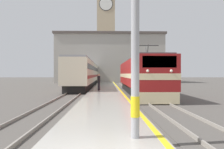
{
  "coord_description": "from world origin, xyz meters",
  "views": [
    {
      "loc": [
        0.06,
        -4.08,
        2.13
      ],
      "look_at": [
        0.85,
        25.69,
        2.04
      ],
      "focal_mm": 35.0,
      "sensor_mm": 36.0,
      "label": 1
    }
  ],
  "objects_px": {
    "catenary_mast": "(140,5)",
    "person_on_platform": "(99,82)",
    "locomotive_train": "(139,76)",
    "clock_tower": "(106,27)",
    "passenger_train": "(88,74)"
  },
  "relations": [
    {
      "from": "catenary_mast",
      "to": "person_on_platform",
      "type": "bearing_deg",
      "value": 95.64
    },
    {
      "from": "catenary_mast",
      "to": "clock_tower",
      "type": "bearing_deg",
      "value": 91.1
    },
    {
      "from": "locomotive_train",
      "to": "catenary_mast",
      "type": "xyz_separation_m",
      "value": [
        -2.6,
        -17.26,
        2.24
      ]
    },
    {
      "from": "locomotive_train",
      "to": "passenger_train",
      "type": "distance_m",
      "value": 19.06
    },
    {
      "from": "locomotive_train",
      "to": "clock_tower",
      "type": "xyz_separation_m",
      "value": [
        -3.65,
        37.18,
        13.35
      ]
    },
    {
      "from": "passenger_train",
      "to": "catenary_mast",
      "type": "height_order",
      "value": "catenary_mast"
    },
    {
      "from": "locomotive_train",
      "to": "person_on_platform",
      "type": "height_order",
      "value": "locomotive_train"
    },
    {
      "from": "catenary_mast",
      "to": "person_on_platform",
      "type": "xyz_separation_m",
      "value": [
        -1.8,
        18.25,
        -2.85
      ]
    },
    {
      "from": "locomotive_train",
      "to": "person_on_platform",
      "type": "bearing_deg",
      "value": 167.31
    },
    {
      "from": "person_on_platform",
      "to": "passenger_train",
      "type": "bearing_deg",
      "value": 98.63
    },
    {
      "from": "catenary_mast",
      "to": "clock_tower",
      "type": "distance_m",
      "value": 55.57
    },
    {
      "from": "catenary_mast",
      "to": "person_on_platform",
      "type": "relative_size",
      "value": 4.09
    },
    {
      "from": "catenary_mast",
      "to": "clock_tower",
      "type": "height_order",
      "value": "clock_tower"
    },
    {
      "from": "locomotive_train",
      "to": "passenger_train",
      "type": "relative_size",
      "value": 0.47
    },
    {
      "from": "locomotive_train",
      "to": "clock_tower",
      "type": "distance_m",
      "value": 39.68
    }
  ]
}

